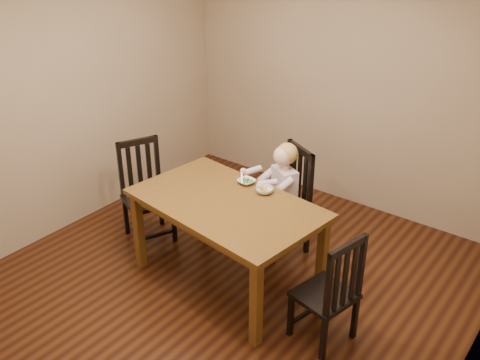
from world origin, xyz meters
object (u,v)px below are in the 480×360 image
Objects in this scene: toddler at (282,188)px; bowl_veg at (264,190)px; dining_table at (226,211)px; chair_right at (330,292)px; chair_left at (146,193)px; chair_child at (286,201)px; bowl_peas at (246,182)px.

toddler is 3.92× the size of bowl_veg.
chair_right is (1.11, -0.13, -0.26)m from dining_table.
chair_left is at bearing 55.11° from toddler.
dining_table is 2.86× the size of toddler.
chair_right is 1.35m from toddler.
chair_child is at bearing 81.47° from dining_table.
bowl_peas is at bearing 79.17° from chair_right.
chair_child is at bearing 66.38° from bowl_peas.
chair_right is 6.34× the size of bowl_peas.
dining_table is at bearing -80.58° from bowl_peas.
toddler is (-0.02, -0.05, 0.16)m from chair_child.
toddler is at bearing 141.79° from chair_left.
chair_child reaches higher than toddler.
chair_child is (0.12, 0.78, -0.21)m from dining_table.
dining_table is 0.75m from toddler.
bowl_veg reaches higher than bowl_peas.
toddler reaches higher than dining_table.
toddler reaches higher than bowl_peas.
chair_right is at bearing -6.60° from dining_table.
dining_table is 11.20× the size of bowl_veg.
bowl_veg is (-0.94, 0.46, 0.38)m from chair_right.
chair_right and toddler have the same top height.
dining_table is at bearing 109.93° from toddler.
chair_child reaches higher than bowl_peas.
bowl_peas is at bearing 93.99° from toddler.
toddler is at bearing 100.64° from bowl_veg.
bowl_veg reaches higher than dining_table.
toddler is at bearing 61.92° from chair_right.
bowl_peas is (-1.17, 0.50, 0.37)m from chair_right.
chair_left is 6.63× the size of bowl_veg.
chair_left is (-1.12, 0.09, -0.23)m from dining_table.
chair_left is 1.36m from bowl_veg.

